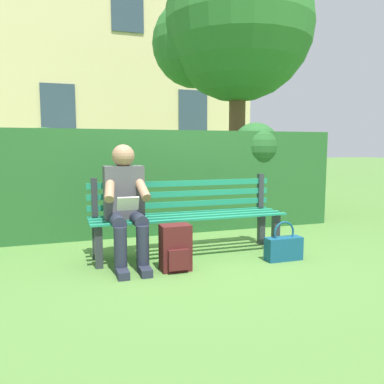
{
  "coord_description": "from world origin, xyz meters",
  "views": [
    {
      "loc": [
        1.23,
        3.77,
        1.14
      ],
      "look_at": [
        0.0,
        0.1,
        0.68
      ],
      "focal_mm": 36.02,
      "sensor_mm": 36.0,
      "label": 1
    }
  ],
  "objects_px": {
    "park_bench": "(187,213)",
    "tree": "(231,30)",
    "person_seated": "(126,202)",
    "backpack": "(175,248)",
    "handbag": "(284,247)"
  },
  "relations": [
    {
      "from": "person_seated",
      "to": "handbag",
      "type": "height_order",
      "value": "person_seated"
    },
    {
      "from": "park_bench",
      "to": "tree",
      "type": "height_order",
      "value": "tree"
    },
    {
      "from": "tree",
      "to": "handbag",
      "type": "xyz_separation_m",
      "value": [
        0.92,
        3.41,
        -3.12
      ]
    },
    {
      "from": "person_seated",
      "to": "tree",
      "type": "bearing_deg",
      "value": -128.77
    },
    {
      "from": "tree",
      "to": "handbag",
      "type": "bearing_deg",
      "value": 74.97
    },
    {
      "from": "park_bench",
      "to": "person_seated",
      "type": "xyz_separation_m",
      "value": [
        0.67,
        0.17,
        0.18
      ]
    },
    {
      "from": "backpack",
      "to": "park_bench",
      "type": "bearing_deg",
      "value": -117.98
    },
    {
      "from": "tree",
      "to": "handbag",
      "type": "distance_m",
      "value": 4.71
    },
    {
      "from": "handbag",
      "to": "tree",
      "type": "bearing_deg",
      "value": -105.03
    },
    {
      "from": "person_seated",
      "to": "backpack",
      "type": "bearing_deg",
      "value": 138.48
    },
    {
      "from": "park_bench",
      "to": "backpack",
      "type": "distance_m",
      "value": 0.63
    },
    {
      "from": "person_seated",
      "to": "handbag",
      "type": "relative_size",
      "value": 2.91
    },
    {
      "from": "person_seated",
      "to": "tree",
      "type": "relative_size",
      "value": 0.25
    },
    {
      "from": "handbag",
      "to": "park_bench",
      "type": "bearing_deg",
      "value": -33.86
    },
    {
      "from": "backpack",
      "to": "handbag",
      "type": "bearing_deg",
      "value": 177.9
    }
  ]
}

